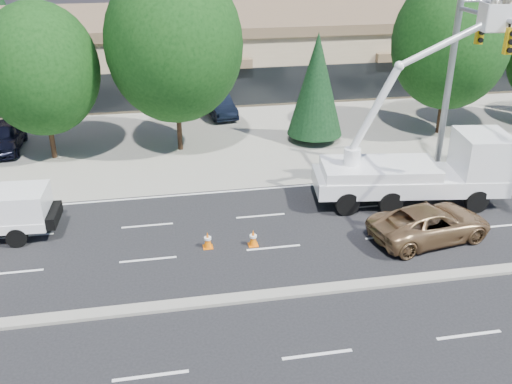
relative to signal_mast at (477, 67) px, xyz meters
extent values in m
plane|color=black|center=(-10.03, -7.04, -6.06)|extent=(140.00, 140.00, 0.00)
cube|color=gray|center=(-10.03, 12.96, -6.05)|extent=(140.00, 22.00, 0.01)
cube|color=gray|center=(-10.03, -7.04, -6.00)|extent=(120.00, 0.55, 0.12)
cube|color=tan|center=(-10.03, 22.96, -3.56)|extent=(50.00, 15.00, 5.00)
cube|color=brown|center=(-10.03, 22.96, -0.91)|extent=(50.40, 15.40, 0.70)
cube|color=black|center=(-10.03, 15.41, -4.56)|extent=(48.00, 0.12, 2.60)
cylinder|color=#332114|center=(-20.03, 7.96, -4.69)|extent=(0.28, 0.28, 2.74)
ellipsoid|color=black|center=(-20.03, 7.96, -1.11)|extent=(6.09, 6.09, 7.00)
cylinder|color=#332114|center=(-13.03, 7.96, -4.39)|extent=(0.28, 0.28, 3.34)
ellipsoid|color=black|center=(-13.03, 7.96, -0.03)|extent=(7.41, 7.41, 8.52)
cylinder|color=#332114|center=(-5.03, 7.96, -5.66)|extent=(0.26, 0.26, 0.80)
cone|color=black|center=(-5.03, 7.96, -2.62)|extent=(3.25, 3.25, 5.94)
cylinder|color=#332114|center=(2.97, 7.96, -4.52)|extent=(0.28, 0.28, 3.08)
ellipsoid|color=black|center=(2.97, 7.96, -0.50)|extent=(6.83, 6.83, 7.86)
cylinder|color=#332114|center=(-28.03, 34.96, -5.66)|extent=(0.26, 0.26, 0.80)
cylinder|color=#332114|center=(-14.03, 34.96, -5.66)|extent=(0.26, 0.26, 0.80)
cylinder|color=#332114|center=(-0.03, 34.96, -5.66)|extent=(0.26, 0.26, 0.80)
cone|color=black|center=(-0.03, 34.96, -1.68)|extent=(4.14, 4.14, 7.56)
cylinder|color=#332114|center=(11.97, 34.96, -5.66)|extent=(0.26, 0.26, 0.80)
cylinder|color=gray|center=(-0.03, 2.16, -1.56)|extent=(0.32, 0.32, 9.00)
cylinder|color=gray|center=(1.27, 2.16, 2.54)|extent=(2.60, 0.12, 0.12)
cube|color=gold|center=(-0.03, 0.16, 1.49)|extent=(0.32, 0.22, 1.05)
cube|color=gold|center=(-0.03, -2.04, 1.49)|extent=(0.32, 0.22, 1.05)
cube|color=white|center=(-19.96, -0.94, -4.65)|extent=(2.10, 2.05, 1.36)
cube|color=black|center=(-19.37, -0.97, -4.47)|extent=(0.17, 1.72, 0.90)
cube|color=white|center=(-3.03, -0.84, -4.97)|extent=(8.95, 3.78, 0.76)
cube|color=white|center=(0.19, -1.30, -3.83)|extent=(2.50, 2.82, 2.17)
cube|color=black|center=(1.00, -1.41, -3.67)|extent=(0.39, 2.16, 1.30)
cube|color=white|center=(-4.43, -0.65, -4.38)|extent=(5.50, 3.19, 0.54)
cylinder|color=white|center=(-5.71, -0.47, -3.78)|extent=(0.76, 0.76, 0.87)
cube|color=white|center=(-0.23, -1.24, 2.35)|extent=(1.32, 1.13, 1.17)
imported|color=beige|center=(-0.47, -1.20, 2.78)|extent=(0.54, 0.74, 1.87)
imported|color=beige|center=(0.01, -1.27, 2.78)|extent=(0.83, 1.00, 1.87)
cube|color=orange|center=(-12.63, -3.33, -6.04)|extent=(0.40, 0.40, 0.03)
cone|color=orange|center=(-12.63, -3.33, -5.71)|extent=(0.36, 0.36, 0.70)
cylinder|color=white|center=(-12.63, -3.33, -5.64)|extent=(0.29, 0.29, 0.10)
cube|color=orange|center=(-10.80, -3.49, -6.04)|extent=(0.40, 0.40, 0.03)
cone|color=orange|center=(-10.80, -3.49, -5.71)|extent=(0.36, 0.36, 0.70)
cylinder|color=white|center=(-10.80, -3.49, -5.64)|extent=(0.29, 0.29, 0.10)
imported|color=olive|center=(-3.54, -4.27, -5.34)|extent=(5.48, 3.26, 1.43)
imported|color=black|center=(-22.92, 9.75, -5.26)|extent=(1.93, 4.68, 1.59)
imported|color=black|center=(-10.03, 13.96, -5.34)|extent=(2.19, 4.54, 1.43)
camera|label=1|loc=(-14.31, -23.21, 5.83)|focal=40.00mm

